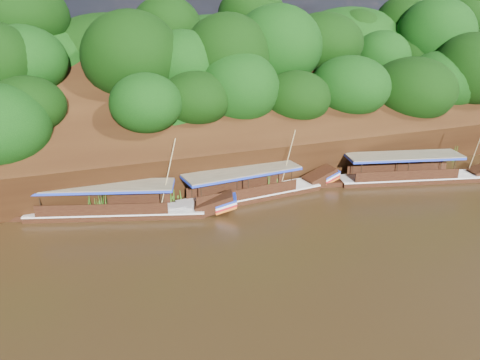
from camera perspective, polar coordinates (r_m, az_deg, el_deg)
The scene contains 6 objects.
ground at distance 30.15m, azimuth 8.33°, elevation -7.23°, with size 160.00×160.00×0.00m, color black.
riverbank at distance 49.21m, azimuth -4.79°, elevation 6.12°, with size 120.00×30.06×19.40m.
boat_0 at distance 42.43m, azimuth 20.96°, elevation 0.61°, with size 14.55×5.56×5.54m.
boat_1 at distance 36.29m, azimuth 2.31°, elevation -1.23°, with size 13.78×3.21×5.73m.
boat_2 at distance 34.01m, azimuth -13.61°, elevation -3.35°, with size 14.56×6.37×5.93m.
reeds at distance 36.75m, azimuth -2.26°, elevation -0.41°, with size 49.51×2.49×1.94m.
Camera 1 is at (-13.82, -23.00, 13.74)m, focal length 35.00 mm.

